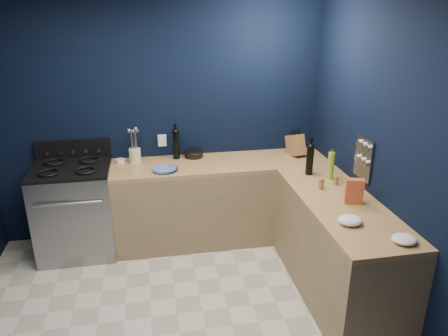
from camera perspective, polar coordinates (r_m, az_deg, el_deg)
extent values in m
cube|color=beige|center=(3.68, -6.02, -21.21)|extent=(3.50, 3.50, 0.02)
cube|color=black|center=(4.64, -8.47, 6.36)|extent=(3.50, 0.02, 2.60)
cube|color=black|center=(3.52, 22.94, 0.07)|extent=(0.02, 3.50, 2.60)
cube|color=#897150|center=(4.69, -0.36, -4.58)|extent=(2.30, 0.63, 0.86)
cube|color=brown|center=(4.51, -0.37, 0.58)|extent=(2.30, 0.63, 0.04)
cube|color=#897150|center=(3.96, 14.89, -10.59)|extent=(0.63, 1.67, 0.86)
cube|color=brown|center=(3.75, 15.53, -4.71)|extent=(0.63, 1.67, 0.04)
cube|color=gray|center=(4.67, -19.23, -5.54)|extent=(0.76, 0.66, 0.92)
cube|color=black|center=(4.40, -19.76, -7.47)|extent=(0.59, 0.02, 0.42)
cube|color=black|center=(4.49, -19.95, -0.10)|extent=(0.76, 0.66, 0.03)
cube|color=black|center=(4.74, -19.58, 2.37)|extent=(0.76, 0.06, 0.20)
cube|color=gray|center=(3.98, 18.24, 1.23)|extent=(0.02, 0.28, 0.38)
cube|color=white|center=(4.67, -8.31, 3.68)|extent=(0.09, 0.02, 0.13)
cylinder|color=#384F95|center=(4.30, -7.96, -0.20)|extent=(0.27, 0.27, 0.03)
cylinder|color=white|center=(4.62, -13.72, 0.95)|extent=(0.10, 0.10, 0.04)
cylinder|color=beige|center=(4.56, -11.85, 1.64)|extent=(0.12, 0.12, 0.15)
cylinder|color=black|center=(4.59, -6.47, 3.12)|extent=(0.10, 0.10, 0.31)
cylinder|color=black|center=(4.65, -4.09, 1.95)|extent=(0.23, 0.23, 0.08)
cube|color=brown|center=(4.75, 9.57, 3.05)|extent=(0.18, 0.29, 0.28)
cylinder|color=black|center=(4.21, 11.45, 1.02)|extent=(0.08, 0.08, 0.29)
cylinder|color=#85B031|center=(4.15, 14.15, 0.30)|extent=(0.07, 0.07, 0.27)
cylinder|color=olive|center=(3.93, 12.93, -2.09)|extent=(0.05, 0.05, 0.10)
cylinder|color=olive|center=(4.06, 14.82, -1.59)|extent=(0.05, 0.05, 0.09)
cube|color=#AE2239|center=(3.71, 17.07, -3.00)|extent=(0.16, 0.11, 0.22)
ellipsoid|color=white|center=(3.38, 16.60, -6.76)|extent=(0.20, 0.17, 0.07)
ellipsoid|color=white|center=(3.27, 23.05, -8.80)|extent=(0.18, 0.16, 0.05)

